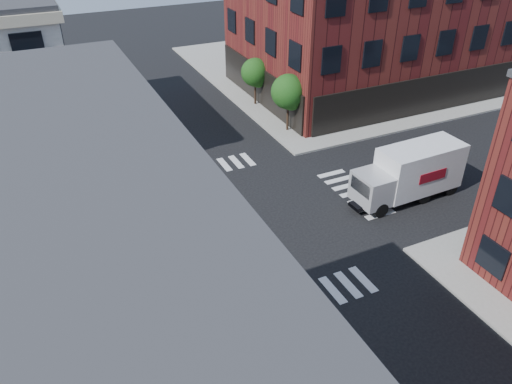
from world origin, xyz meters
name	(u,v)px	position (x,y,z in m)	size (l,w,h in m)	color
ground	(255,220)	(0.00, 0.00, 0.00)	(120.00, 120.00, 0.00)	black
sidewalk_ne	(350,68)	(21.00, 21.00, 0.07)	(30.00, 30.00, 0.15)	gray
building_ne	(383,21)	(20.50, 16.00, 6.00)	(25.00, 16.00, 12.00)	#491212
tree_near	(289,93)	(7.56, 9.98, 3.16)	(2.69, 2.69, 4.49)	black
tree_far	(256,74)	(7.56, 15.98, 2.87)	(2.43, 2.43, 4.07)	black
signal_pole	(175,288)	(-6.72, -6.68, 2.86)	(1.29, 1.24, 4.60)	black
box_truck	(411,173)	(9.70, -1.79, 1.76)	(7.54, 2.48, 3.38)	silver
traffic_cone	(221,291)	(-4.15, -5.04, 0.33)	(0.47, 0.47, 0.69)	#FF4D0B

